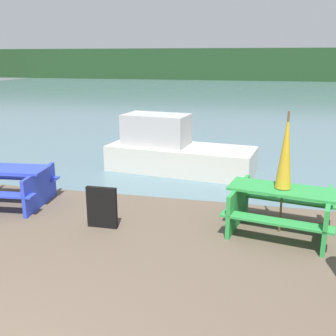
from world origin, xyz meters
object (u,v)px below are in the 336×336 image
(signboard, at_px, (102,207))
(picnic_table_green, at_px, (281,206))
(umbrella_gold, at_px, (286,151))
(boat, at_px, (174,151))
(picnic_table_blue, at_px, (6,183))

(signboard, bearing_deg, picnic_table_green, 9.59)
(umbrella_gold, xyz_separation_m, boat, (-2.60, 3.35, -0.91))
(picnic_table_blue, xyz_separation_m, signboard, (2.34, -0.64, -0.09))
(picnic_table_blue, height_order, umbrella_gold, umbrella_gold)
(picnic_table_blue, bearing_deg, signboard, -15.34)
(picnic_table_green, bearing_deg, boat, 127.76)
(picnic_table_blue, relative_size, signboard, 2.44)
(picnic_table_blue, bearing_deg, umbrella_gold, -1.31)
(picnic_table_green, relative_size, boat, 0.50)
(picnic_table_blue, distance_m, boat, 4.29)
(picnic_table_blue, distance_m, umbrella_gold, 5.50)
(boat, relative_size, signboard, 5.32)
(picnic_table_green, xyz_separation_m, boat, (-2.60, 3.35, 0.06))
(umbrella_gold, distance_m, boat, 4.33)
(boat, xyz_separation_m, signboard, (-0.48, -3.87, -0.16))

